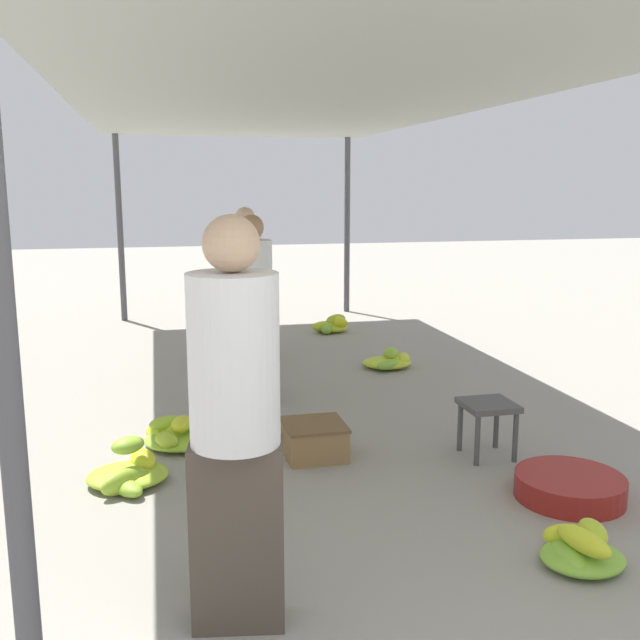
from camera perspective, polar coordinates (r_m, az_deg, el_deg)
The scene contains 15 objects.
canopy_post_front_left at distance 2.32m, azimuth -23.73°, elevation -4.44°, with size 0.08×0.08×2.47m, color #4C4C51.
canopy_post_back_left at distance 9.92m, azimuth -15.71°, elevation 7.01°, with size 0.08×0.08×2.47m, color #4C4C51.
canopy_post_back_right at distance 10.27m, azimuth 2.18°, elevation 7.51°, with size 0.08×0.08×2.47m, color #4C4C51.
canopy_tarp at distance 6.19m, azimuth -2.63°, elevation 17.05°, with size 3.54×8.09×0.04m, color #9EA399.
vendor_foreground at distance 2.89m, azimuth -6.80°, elevation -8.03°, with size 0.42×0.42×1.70m.
stool at distance 4.95m, azimuth 13.29°, elevation -7.21°, with size 0.34×0.34×0.38m.
basin_black at distance 4.52m, azimuth 19.34°, elevation -12.48°, with size 0.63×0.63×0.14m.
banana_pile_left_0 at distance 4.61m, azimuth -15.01°, elevation -11.69°, with size 0.50×0.60×0.30m.
banana_pile_left_1 at distance 5.20m, azimuth -11.14°, elevation -8.92°, with size 0.60×0.54×0.21m.
banana_pile_right_0 at distance 7.23m, azimuth 5.70°, elevation -3.28°, with size 0.54×0.49×0.19m.
banana_pile_right_1 at distance 8.90m, azimuth 0.86°, elevation -0.43°, with size 0.51×0.41×0.22m.
banana_pile_right_2 at distance 3.81m, azimuth 20.09°, elevation -16.90°, with size 0.41×0.44×0.22m.
crate_near at distance 4.88m, azimuth -0.45°, elevation -9.54°, with size 0.41×0.41×0.23m.
shopper_walking_mid at distance 7.50m, azimuth -5.93°, elevation 3.14°, with size 0.36×0.35×1.59m.
shopper_walking_far at distance 5.96m, azimuth -5.40°, elevation 1.11°, with size 0.42×0.42×1.58m.
Camera 1 is at (-1.12, -1.90, 1.81)m, focal length 40.00 mm.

